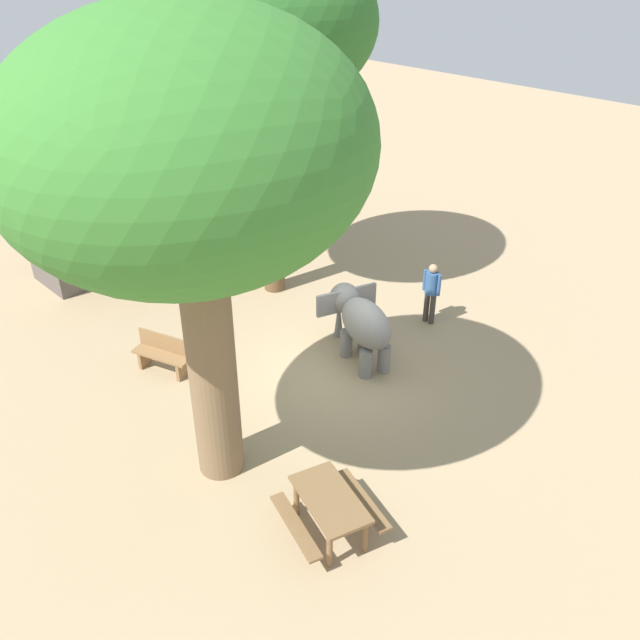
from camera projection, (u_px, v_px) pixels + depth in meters
ground_plane at (337, 369)px, 14.97m from camera, size 60.00×60.00×0.00m
elephant at (361, 321)px, 14.84m from camera, size 1.71×2.28×1.58m
person_handler at (431, 289)px, 16.26m from camera, size 0.32×0.51×1.62m
shade_tree_main at (190, 155)px, 9.27m from camera, size 5.64×5.17×8.00m
shade_tree_secondary at (265, 26)px, 14.82m from camera, size 5.42×4.97×8.71m
wooden_bench at (163, 353)px, 14.69m from camera, size 0.84×1.45×0.88m
picnic_table_near at (330, 506)px, 10.68m from camera, size 1.86×1.87×0.78m
market_stall_orange at (74, 241)px, 18.27m from camera, size 2.50×2.50×2.52m
market_stall_red at (155, 216)px, 19.83m from camera, size 2.50×2.50×2.52m
market_stall_blue at (224, 194)px, 21.39m from camera, size 2.50×2.50×2.52m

